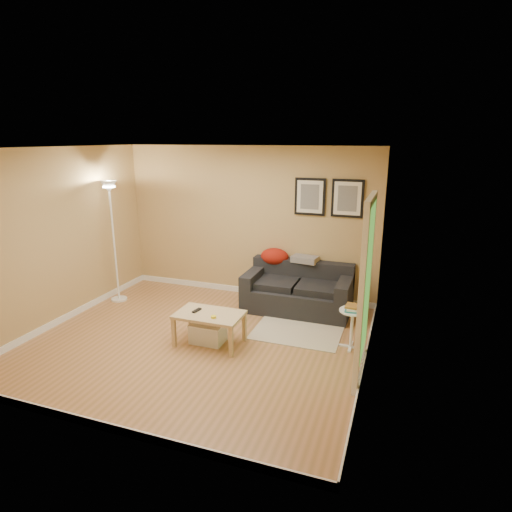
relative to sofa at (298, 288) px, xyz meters
name	(u,v)px	position (x,y,z in m)	size (l,w,h in m)	color
floor	(198,341)	(-1.02, -1.53, -0.38)	(4.50, 4.50, 0.00)	#AD754A
ceiling	(191,148)	(-1.02, -1.53, 2.23)	(4.50, 4.50, 0.00)	white
wall_back	(248,223)	(-1.02, 0.47, 0.92)	(4.50, 4.50, 0.00)	tan
wall_front	(89,305)	(-1.02, -3.53, 0.92)	(4.50, 4.50, 0.00)	tan
wall_left	(58,237)	(-3.27, -1.53, 0.92)	(4.00, 4.00, 0.00)	tan
wall_right	(372,267)	(1.23, -1.53, 0.92)	(4.00, 4.00, 0.00)	tan
baseboard_back	(248,290)	(-1.02, 0.46, -0.33)	(4.50, 0.02, 0.10)	white
baseboard_front	(104,426)	(-1.02, -3.52, -0.33)	(4.50, 0.02, 0.10)	white
baseboard_left	(69,316)	(-3.26, -1.53, -0.33)	(0.02, 4.00, 0.10)	white
baseboard_right	(364,365)	(1.22, -1.53, -0.33)	(0.02, 4.00, 0.10)	white
sofa	(298,288)	(0.00, 0.00, 0.00)	(1.70, 0.90, 0.75)	black
red_throw	(275,257)	(-0.50, 0.34, 0.40)	(0.48, 0.36, 0.28)	maroon
plaid_throw	(305,259)	(0.03, 0.32, 0.41)	(0.42, 0.26, 0.10)	tan
framed_print_left	(310,197)	(0.06, 0.45, 1.43)	(0.50, 0.04, 0.60)	black
framed_print_right	(348,198)	(0.66, 0.45, 1.43)	(0.50, 0.04, 0.60)	black
area_rug	(297,333)	(0.21, -0.85, -0.37)	(1.25, 0.85, 0.01)	beige
green_runner	(213,316)	(-1.19, -0.70, -0.37)	(0.70, 0.50, 0.01)	#668C4C
coffee_table	(210,329)	(-0.83, -1.56, -0.15)	(0.90, 0.55, 0.45)	tan
remote_control	(197,310)	(-1.02, -1.54, 0.08)	(0.05, 0.16, 0.02)	black
tape_roll	(214,317)	(-0.71, -1.68, 0.09)	(0.07, 0.07, 0.03)	yellow
storage_bin	(208,332)	(-0.88, -1.51, -0.23)	(0.46, 0.34, 0.28)	white
side_table	(352,329)	(1.00, -1.03, -0.10)	(0.35, 0.35, 0.54)	white
book_stack	(352,308)	(0.99, -1.04, 0.20)	(0.17, 0.23, 0.07)	teal
floor_lamp	(114,245)	(-3.02, -0.61, 0.60)	(0.27, 0.27, 2.07)	white
doorway	(364,294)	(1.18, -1.68, 0.65)	(0.12, 1.01, 2.13)	white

